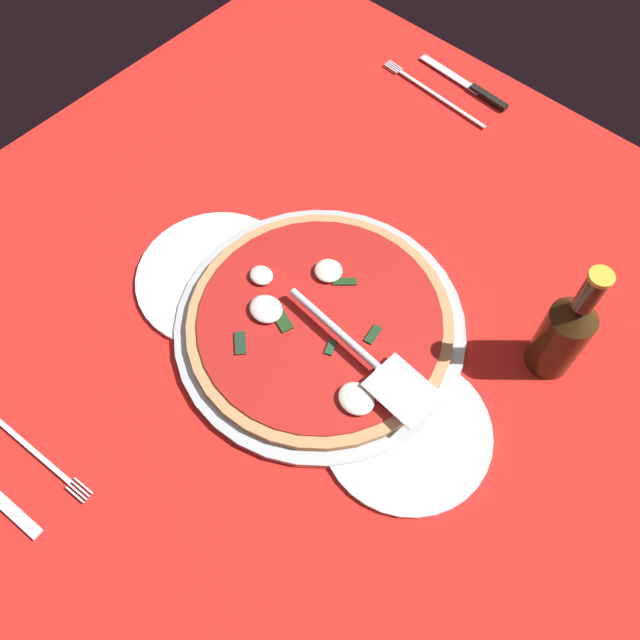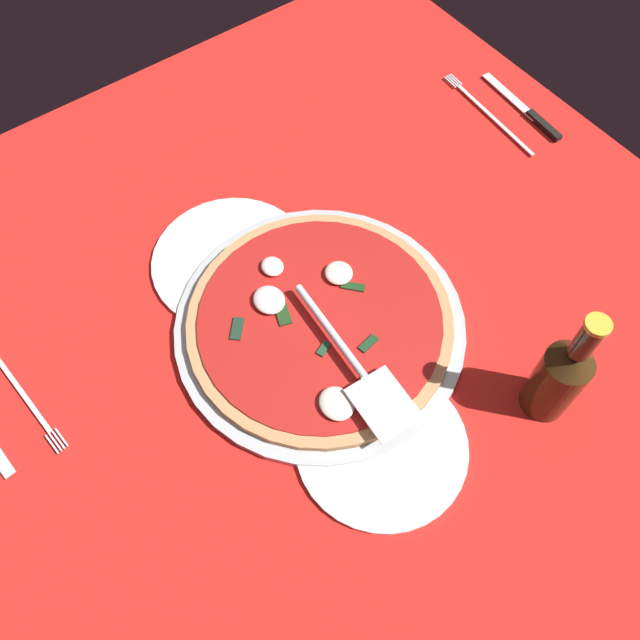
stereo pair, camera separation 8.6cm
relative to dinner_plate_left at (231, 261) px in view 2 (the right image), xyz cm
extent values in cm
cube|color=red|center=(13.48, 5.43, -1.00)|extent=(113.29, 113.29, 0.80)
cube|color=silver|center=(-39.62, -12.28, -0.55)|extent=(7.08, 7.08, 0.10)
cube|color=silver|center=(-39.62, 1.89, -0.55)|extent=(7.08, 7.08, 0.10)
cube|color=silver|center=(-39.62, 16.05, -0.55)|extent=(7.08, 7.08, 0.10)
cube|color=silver|center=(-39.62, 30.21, -0.55)|extent=(7.08, 7.08, 0.10)
cube|color=silver|center=(-39.62, 44.37, -0.55)|extent=(7.08, 7.08, 0.10)
cube|color=silver|center=(-32.54, -19.36, -0.55)|extent=(7.08, 7.08, 0.10)
cube|color=silver|center=(-32.54, -5.19, -0.55)|extent=(7.08, 7.08, 0.10)
cube|color=silver|center=(-32.54, 8.97, -0.55)|extent=(7.08, 7.08, 0.10)
cube|color=silver|center=(-32.54, 23.13, -0.55)|extent=(7.08, 7.08, 0.10)
cube|color=silver|center=(-32.54, 37.29, -0.55)|extent=(7.08, 7.08, 0.10)
cube|color=silver|center=(-32.54, 51.45, -0.55)|extent=(7.08, 7.08, 0.10)
cube|color=silver|center=(-25.46, -12.28, -0.55)|extent=(7.08, 7.08, 0.10)
cube|color=silver|center=(-25.46, 1.89, -0.55)|extent=(7.08, 7.08, 0.10)
cube|color=silver|center=(-25.46, 16.05, -0.55)|extent=(7.08, 7.08, 0.10)
cube|color=silver|center=(-25.46, 30.21, -0.55)|extent=(7.08, 7.08, 0.10)
cube|color=silver|center=(-25.46, 44.37, -0.55)|extent=(7.08, 7.08, 0.10)
cube|color=silver|center=(-25.46, 58.53, -0.55)|extent=(7.08, 7.08, 0.10)
cube|color=silver|center=(-18.38, -19.36, -0.55)|extent=(7.08, 7.08, 0.10)
cube|color=silver|center=(-18.38, -5.19, -0.55)|extent=(7.08, 7.08, 0.10)
cube|color=silver|center=(-18.38, 8.97, -0.55)|extent=(7.08, 7.08, 0.10)
cube|color=silver|center=(-18.38, 23.13, -0.55)|extent=(7.08, 7.08, 0.10)
cube|color=silver|center=(-18.38, 37.29, -0.55)|extent=(7.08, 7.08, 0.10)
cube|color=silver|center=(-18.38, 51.45, -0.55)|extent=(7.08, 7.08, 0.10)
cube|color=silver|center=(-11.30, -26.44, -0.55)|extent=(7.08, 7.08, 0.10)
cube|color=silver|center=(-11.30, -12.28, -0.55)|extent=(7.08, 7.08, 0.10)
cube|color=silver|center=(-11.30, 1.89, -0.55)|extent=(7.08, 7.08, 0.10)
cube|color=silver|center=(-11.30, 16.05, -0.55)|extent=(7.08, 7.08, 0.10)
cube|color=silver|center=(-11.30, 30.21, -0.55)|extent=(7.08, 7.08, 0.10)
cube|color=silver|center=(-11.30, 44.37, -0.55)|extent=(7.08, 7.08, 0.10)
cube|color=silver|center=(-11.30, 58.53, -0.55)|extent=(7.08, 7.08, 0.10)
cube|color=silver|center=(-4.22, -19.36, -0.55)|extent=(7.08, 7.08, 0.10)
cube|color=silver|center=(-4.22, -5.19, -0.55)|extent=(7.08, 7.08, 0.10)
cube|color=silver|center=(-4.22, 8.97, -0.55)|extent=(7.08, 7.08, 0.10)
cube|color=silver|center=(-4.22, 23.13, -0.55)|extent=(7.08, 7.08, 0.10)
cube|color=silver|center=(-4.22, 37.29, -0.55)|extent=(7.08, 7.08, 0.10)
cube|color=silver|center=(-4.22, 51.45, -0.55)|extent=(7.08, 7.08, 0.10)
cube|color=silver|center=(2.86, -26.44, -0.55)|extent=(7.08, 7.08, 0.10)
cube|color=silver|center=(2.86, -12.28, -0.55)|extent=(7.08, 7.08, 0.10)
cube|color=silver|center=(2.86, 1.89, -0.55)|extent=(7.08, 7.08, 0.10)
cube|color=silver|center=(2.86, 16.05, -0.55)|extent=(7.08, 7.08, 0.10)
cube|color=silver|center=(2.86, 30.21, -0.55)|extent=(7.08, 7.08, 0.10)
cube|color=silver|center=(2.86, 44.37, -0.55)|extent=(7.08, 7.08, 0.10)
cube|color=silver|center=(2.86, 58.53, -0.55)|extent=(7.08, 7.08, 0.10)
cube|color=silver|center=(9.94, -33.52, -0.55)|extent=(7.08, 7.08, 0.10)
cube|color=silver|center=(9.94, -19.36, -0.55)|extent=(7.08, 7.08, 0.10)
cube|color=silver|center=(9.94, -5.19, -0.55)|extent=(7.08, 7.08, 0.10)
cube|color=silver|center=(9.94, 8.97, -0.55)|extent=(7.08, 7.08, 0.10)
cube|color=silver|center=(9.94, 23.13, -0.55)|extent=(7.08, 7.08, 0.10)
cube|color=silver|center=(9.94, 37.29, -0.55)|extent=(7.08, 7.08, 0.10)
cube|color=silver|center=(9.94, 51.45, -0.55)|extent=(7.08, 7.08, 0.10)
cube|color=silver|center=(17.02, -40.60, -0.55)|extent=(7.08, 7.08, 0.10)
cube|color=silver|center=(17.02, -26.44, -0.55)|extent=(7.08, 7.08, 0.10)
cube|color=silver|center=(17.02, -12.28, -0.55)|extent=(7.08, 7.08, 0.10)
cube|color=silver|center=(17.02, 1.89, -0.55)|extent=(7.08, 7.08, 0.10)
cube|color=silver|center=(17.02, 16.05, -0.55)|extent=(7.08, 7.08, 0.10)
cube|color=silver|center=(17.02, 30.21, -0.55)|extent=(7.08, 7.08, 0.10)
cube|color=silver|center=(17.02, 44.37, -0.55)|extent=(7.08, 7.08, 0.10)
cube|color=silver|center=(17.02, 58.53, -0.55)|extent=(7.08, 7.08, 0.10)
cube|color=silver|center=(24.10, -33.52, -0.55)|extent=(7.08, 7.08, 0.10)
cube|color=silver|center=(24.10, -19.36, -0.55)|extent=(7.08, 7.08, 0.10)
cube|color=silver|center=(24.10, -5.19, -0.55)|extent=(7.08, 7.08, 0.10)
cube|color=silver|center=(24.10, 8.97, -0.55)|extent=(7.08, 7.08, 0.10)
cube|color=silver|center=(24.10, 23.13, -0.55)|extent=(7.08, 7.08, 0.10)
cube|color=silver|center=(24.10, 37.29, -0.55)|extent=(7.08, 7.08, 0.10)
cube|color=silver|center=(24.10, 51.45, -0.55)|extent=(7.08, 7.08, 0.10)
cube|color=silver|center=(31.18, -26.44, -0.55)|extent=(7.08, 7.08, 0.10)
cube|color=silver|center=(31.18, -12.28, -0.55)|extent=(7.08, 7.08, 0.10)
cube|color=silver|center=(31.18, 1.89, -0.55)|extent=(7.08, 7.08, 0.10)
cube|color=silver|center=(31.18, 16.05, -0.55)|extent=(7.08, 7.08, 0.10)
cube|color=silver|center=(31.18, 30.21, -0.55)|extent=(7.08, 7.08, 0.10)
cube|color=silver|center=(31.18, 44.37, -0.55)|extent=(7.08, 7.08, 0.10)
cube|color=silver|center=(38.26, -19.36, -0.55)|extent=(7.08, 7.08, 0.10)
cube|color=silver|center=(38.26, -5.19, -0.55)|extent=(7.08, 7.08, 0.10)
cube|color=silver|center=(38.26, 8.97, -0.55)|extent=(7.08, 7.08, 0.10)
cube|color=silver|center=(38.26, 23.13, -0.55)|extent=(7.08, 7.08, 0.10)
cube|color=silver|center=(38.26, 37.29, -0.55)|extent=(7.08, 7.08, 0.10)
cube|color=silver|center=(45.34, -12.28, -0.55)|extent=(7.08, 7.08, 0.10)
cube|color=silver|center=(45.34, 1.89, -0.55)|extent=(7.08, 7.08, 0.10)
cube|color=silver|center=(45.34, 16.05, -0.55)|extent=(7.08, 7.08, 0.10)
cube|color=silver|center=(45.34, 30.21, -0.55)|extent=(7.08, 7.08, 0.10)
cube|color=silver|center=(52.42, -5.19, -0.55)|extent=(7.08, 7.08, 0.10)
cube|color=silver|center=(52.42, 8.97, -0.55)|extent=(7.08, 7.08, 0.10)
cube|color=silver|center=(52.42, 23.13, -0.55)|extent=(7.08, 7.08, 0.10)
cube|color=silver|center=(59.50, 1.89, -0.55)|extent=(7.08, 7.08, 0.10)
cube|color=silver|center=(59.50, 16.05, -0.55)|extent=(7.08, 7.08, 0.10)
cylinder|color=#B4BABE|center=(16.07, 3.73, 0.19)|extent=(38.63, 38.63, 1.37)
cylinder|color=white|center=(0.00, 0.00, 0.00)|extent=(22.40, 22.40, 1.00)
cylinder|color=white|center=(33.81, -0.13, 0.00)|extent=(20.94, 20.94, 1.00)
cylinder|color=tan|center=(16.07, 3.73, 1.41)|extent=(35.16, 35.16, 1.08)
cylinder|color=#B31D18|center=(16.07, 3.73, 2.10)|extent=(32.23, 32.23, 0.30)
ellipsoid|color=silver|center=(10.08, -0.18, 2.86)|extent=(4.60, 4.07, 1.22)
ellipsoid|color=#EFE7CF|center=(12.12, 9.80, 2.84)|extent=(3.87, 3.79, 1.17)
ellipsoid|color=white|center=(5.88, 3.22, 2.78)|extent=(3.32, 2.98, 1.07)
ellipsoid|color=silver|center=(27.06, -1.92, 2.83)|extent=(4.69, 4.12, 1.16)
cube|color=#1A3E19|center=(14.77, 10.18, 2.40)|extent=(3.14, 2.98, 0.30)
cube|color=#1D4629|center=(19.97, 1.44, 2.40)|extent=(1.73, 2.39, 0.30)
cube|color=#1A3C20|center=(22.78, 6.46, 2.40)|extent=(1.55, 2.94, 0.30)
cube|color=#1B3725|center=(10.98, -5.84, 2.40)|extent=(3.36, 3.24, 0.30)
cube|color=#1F3D1A|center=(12.79, 0.15, 2.40)|extent=(3.53, 2.64, 0.30)
cube|color=silver|center=(30.68, 2.35, 3.62)|extent=(8.52, 6.75, 0.30)
cylinder|color=silver|center=(18.97, 3.16, 3.97)|extent=(15.40, 2.05, 1.00)
cube|color=silver|center=(0.32, -32.28, 0.23)|extent=(16.22, 2.06, 0.25)
cube|color=silver|center=(9.95, -32.07, 0.23)|extent=(3.01, 0.49, 0.25)
cube|color=silver|center=(9.91, -31.63, 0.23)|extent=(3.01, 0.49, 0.25)
cube|color=silver|center=(9.87, -31.19, 0.23)|extent=(3.01, 0.49, 0.25)
cube|color=silver|center=(9.83, -30.75, 0.23)|extent=(3.01, 0.49, 0.25)
cube|color=white|center=(2.17, 52.31, -0.20)|extent=(17.25, 13.63, 0.60)
cube|color=silver|center=(1.97, 49.50, 0.23)|extent=(18.62, 1.89, 0.25)
cube|color=silver|center=(-8.77, 50.91, 0.23)|extent=(3.01, 0.43, 0.25)
cube|color=silver|center=(-8.80, 50.47, 0.23)|extent=(3.01, 0.43, 0.25)
cube|color=silver|center=(-8.83, 50.03, 0.23)|extent=(3.01, 0.43, 0.25)
cube|color=silver|center=(-8.86, 49.59, 0.23)|extent=(3.01, 0.43, 0.25)
cube|color=black|center=(7.81, 54.74, 0.50)|extent=(7.35, 1.70, 0.80)
cube|color=silver|center=(-0.36, 55.31, 0.23)|extent=(12.81, 2.28, 0.25)
cylinder|color=#3A2510|center=(41.19, 19.85, 5.15)|extent=(5.78, 5.78, 11.31)
cone|color=#3A2510|center=(41.19, 19.85, 12.07)|extent=(5.78, 5.78, 2.52)
cylinder|color=#3A2510|center=(41.19, 19.85, 16.15)|extent=(2.43, 2.43, 5.64)
cylinder|color=gold|center=(41.19, 19.85, 19.27)|extent=(2.79, 2.79, 0.60)
camera|label=1|loc=(44.95, -28.37, 76.90)|focal=37.10mm
camera|label=2|loc=(50.76, -21.98, 76.90)|focal=37.10mm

